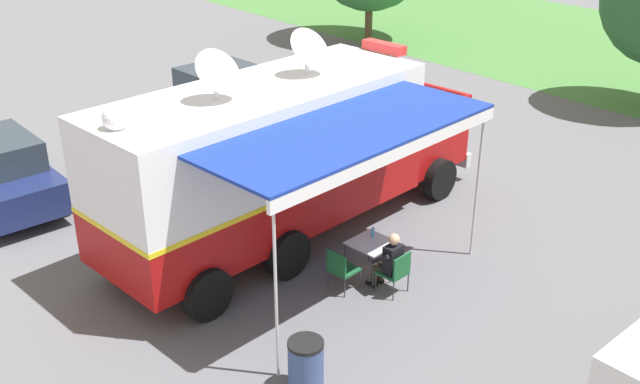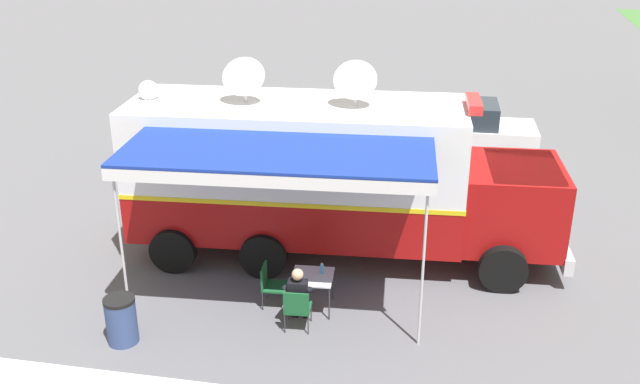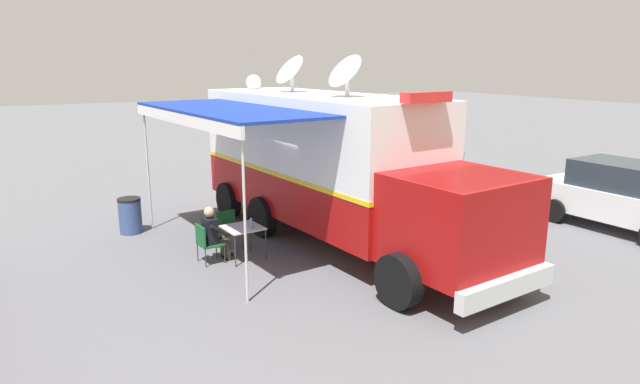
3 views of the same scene
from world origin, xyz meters
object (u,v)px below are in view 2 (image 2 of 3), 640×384
at_px(water_bottle, 322,269).
at_px(car_behind_truck, 224,131).
at_px(command_truck, 330,174).
at_px(car_far_corner, 465,130).
at_px(trash_bin, 121,320).
at_px(seated_responder, 299,295).
at_px(folding_chair_at_table, 297,307).
at_px(folding_table, 312,278).
at_px(folding_chair_beside_table, 270,282).

bearing_deg(water_bottle, car_behind_truck, -148.98).
distance_m(command_truck, car_far_corner, 7.68).
bearing_deg(water_bottle, trash_bin, -59.73).
bearing_deg(seated_responder, folding_chair_at_table, 4.91).
xyz_separation_m(trash_bin, car_far_corner, (-11.20, 5.91, 0.42)).
bearing_deg(folding_table, car_behind_truck, -150.32).
xyz_separation_m(folding_chair_at_table, folding_chair_beside_table, (-0.76, -0.73, 0.00)).
xyz_separation_m(folding_table, seated_responder, (0.61, -0.13, -0.02)).
xyz_separation_m(folding_chair_at_table, trash_bin, (1.00, -3.05, -0.06)).
bearing_deg(trash_bin, command_truck, 143.67).
height_order(folding_chair_at_table, car_behind_truck, car_behind_truck).
bearing_deg(water_bottle, folding_chair_beside_table, -80.11).
distance_m(water_bottle, folding_chair_beside_table, 1.07).
height_order(command_truck, car_far_corner, command_truck).
relative_size(water_bottle, seated_responder, 0.18).
height_order(command_truck, folding_chair_at_table, command_truck).
bearing_deg(folding_table, folding_chair_beside_table, -87.55).
bearing_deg(car_far_corner, car_behind_truck, -77.73).
bearing_deg(folding_table, car_far_corner, 163.73).
bearing_deg(folding_chair_beside_table, car_behind_truck, -155.33).
bearing_deg(trash_bin, folding_chair_at_table, 108.20).
relative_size(folding_table, seated_responder, 0.69).
height_order(command_truck, folding_chair_beside_table, command_truck).
height_order(folding_chair_beside_table, car_behind_truck, car_behind_truck).
bearing_deg(command_truck, trash_bin, -36.33).
distance_m(command_truck, folding_chair_at_table, 3.46).
relative_size(trash_bin, car_far_corner, 0.21).
bearing_deg(car_behind_truck, folding_chair_at_table, 26.73).
xyz_separation_m(folding_chair_at_table, car_far_corner, (-10.20, 2.86, 0.37)).
relative_size(command_truck, folding_table, 11.17).
distance_m(water_bottle, trash_bin, 3.87).
xyz_separation_m(trash_bin, car_behind_truck, (-9.63, -1.30, 0.42)).
relative_size(command_truck, folding_chair_at_table, 11.11).
bearing_deg(car_far_corner, folding_chair_at_table, -15.67).
height_order(folding_chair_beside_table, car_far_corner, car_far_corner).
bearing_deg(seated_responder, water_bottle, 158.60).
xyz_separation_m(command_truck, car_far_corner, (-7.05, 2.85, -1.07)).
bearing_deg(water_bottle, car_far_corner, 164.42).
distance_m(seated_responder, car_far_corner, 10.42).
bearing_deg(car_far_corner, folding_chair_beside_table, -20.84).
xyz_separation_m(seated_responder, trash_bin, (1.19, -3.03, -0.20)).
relative_size(folding_chair_beside_table, seated_responder, 0.70).
relative_size(folding_chair_at_table, car_behind_truck, 0.21).
relative_size(folding_table, car_far_corner, 0.20).
distance_m(car_behind_truck, car_far_corner, 7.38).
relative_size(command_truck, car_far_corner, 2.26).
bearing_deg(folding_chair_at_table, trash_bin, -71.80).
distance_m(water_bottle, car_far_corner, 9.61).
xyz_separation_m(command_truck, water_bottle, (2.22, 0.27, -1.11)).
height_order(folding_table, water_bottle, water_bottle).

